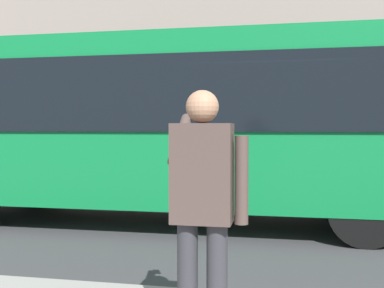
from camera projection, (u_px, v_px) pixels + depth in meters
The scene contains 3 objects.
ground_plane at pixel (270, 227), 7.48m from camera, with size 60.00×60.00×0.00m, color #38383A.
red_bus at pixel (167, 123), 7.80m from camera, with size 9.05×2.54×3.08m.
pedestrian_photographer at pixel (203, 197), 3.07m from camera, with size 0.53×0.52×1.70m.
Camera 1 is at (-0.21, 7.53, 1.60)m, focal length 43.14 mm.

